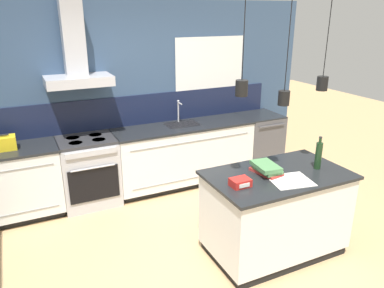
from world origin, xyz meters
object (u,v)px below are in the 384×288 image
(bottle_on_island, at_px, (318,155))
(red_supply_box, at_px, (240,182))
(yellow_toolbox, at_px, (0,144))
(book_stack, at_px, (266,169))
(dishwasher, at_px, (258,142))
(oven_range, at_px, (89,171))

(bottle_on_island, distance_m, red_supply_box, 0.95)
(bottle_on_island, relative_size, yellow_toolbox, 1.02)
(book_stack, bearing_deg, red_supply_box, -161.76)
(dishwasher, height_order, book_stack, book_stack)
(oven_range, bearing_deg, yellow_toolbox, 179.74)
(bottle_on_island, xyz_separation_m, red_supply_box, (-0.95, -0.01, -0.11))
(yellow_toolbox, bearing_deg, dishwasher, -0.00)
(book_stack, distance_m, yellow_toolbox, 3.06)
(book_stack, relative_size, red_supply_box, 1.91)
(dishwasher, relative_size, red_supply_box, 4.99)
(dishwasher, bearing_deg, bottle_on_island, -109.47)
(dishwasher, bearing_deg, yellow_toolbox, 180.00)
(dishwasher, distance_m, red_supply_box, 2.67)
(dishwasher, xyz_separation_m, red_supply_box, (-1.66, -2.03, 0.49))
(book_stack, xyz_separation_m, yellow_toolbox, (-2.41, 1.90, 0.03))
(oven_range, xyz_separation_m, dishwasher, (2.70, 0.00, -0.00))
(bottle_on_island, bearing_deg, book_stack, 167.70)
(bottle_on_island, height_order, red_supply_box, bottle_on_island)
(book_stack, height_order, red_supply_box, book_stack)
(book_stack, height_order, yellow_toolbox, yellow_toolbox)
(dishwasher, xyz_separation_m, yellow_toolbox, (-3.67, 0.00, 0.54))
(oven_range, bearing_deg, red_supply_box, -62.75)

